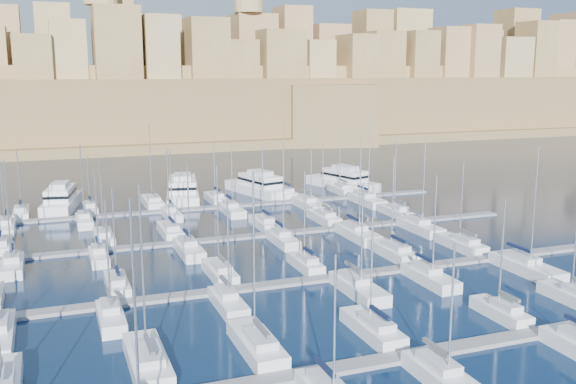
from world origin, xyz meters
name	(u,v)px	position (x,y,z in m)	size (l,w,h in m)	color
ground	(287,254)	(0.00, 0.00, 0.00)	(600.00, 600.00, 0.00)	black
pontoon_near	(423,353)	(0.00, -34.00, 0.20)	(84.00, 2.00, 0.40)	slate
pontoon_mid_near	(323,279)	(0.00, -12.00, 0.20)	(84.00, 2.00, 0.40)	slate
pontoon_mid_far	(264,235)	(0.00, 10.00, 0.20)	(84.00, 2.00, 0.40)	slate
pontoon_far	(226,206)	(0.00, 32.00, 0.20)	(84.00, 2.00, 0.40)	slate
sailboat_1	(148,361)	(-23.10, -28.09, 0.77)	(3.02, 10.06, 15.97)	white
sailboat_2	(257,344)	(-13.49, -28.24, 0.77)	(2.92, 9.75, 16.53)	white
sailboat_3	(373,328)	(-2.08, -28.61, 0.73)	(2.70, 9.00, 12.30)	white
sailboat_4	(501,312)	(12.12, -29.38, 0.72)	(2.23, 7.43, 12.59)	white
sailboat_5	(575,297)	(22.30, -28.76, 0.72)	(2.61, 8.70, 12.21)	white
sailboat_9	(444,378)	(-1.49, -39.39, 0.73)	(2.70, 9.02, 12.22)	white
sailboat_13	(117,285)	(-23.40, -7.16, 0.72)	(2.37, 7.89, 12.19)	white
sailboat_14	(220,272)	(-11.25, -6.77, 0.74)	(2.61, 8.69, 13.96)	white
sailboat_15	(306,264)	(-0.25, -7.29, 0.72)	(2.29, 7.62, 12.69)	white
sailboat_16	(393,251)	(12.87, -6.37, 0.74)	(2.85, 9.50, 13.76)	white
sailboat_17	(462,244)	(23.66, -6.60, 0.73)	(2.71, 9.03, 12.58)	white
sailboat_19	(111,317)	(-25.03, -16.88, 0.73)	(2.39, 7.96, 12.91)	white
sailboat_20	(228,302)	(-13.07, -17.00, 0.72)	(2.47, 8.22, 11.96)	white
sailboat_21	(358,288)	(1.82, -17.82, 0.74)	(2.97, 9.89, 13.13)	white
sailboat_22	(430,277)	(11.41, -17.41, 0.74)	(2.72, 9.05, 13.31)	white
sailboat_23	(526,267)	(24.78, -18.27, 0.78)	(3.24, 10.80, 16.07)	white
sailboat_24	(1,246)	(-36.73, 15.18, 0.75)	(2.57, 8.57, 14.70)	white
sailboat_25	(104,237)	(-22.97, 15.17, 0.73)	(2.57, 8.56, 12.58)	white
sailboat_26	(170,231)	(-13.20, 15.45, 0.74)	(2.74, 9.13, 13.61)	white
sailboat_27	(264,223)	(1.70, 15.14, 0.74)	(2.55, 8.49, 13.56)	white
sailboat_28	(324,218)	(12.21, 15.34, 0.74)	(2.67, 8.91, 13.45)	white
sailboat_29	(396,211)	(25.71, 15.23, 0.73)	(2.61, 8.69, 13.38)	white
sailboat_30	(13,266)	(-34.89, 4.82, 0.75)	(2.57, 8.57, 14.49)	white
sailboat_31	(99,256)	(-24.46, 5.34, 0.72)	(2.26, 7.52, 12.57)	white
sailboat_32	(189,249)	(-12.68, 4.48, 0.74)	(2.78, 9.28, 12.93)	white
sailboat_33	(282,239)	(1.10, 4.94, 0.74)	(2.50, 8.33, 14.07)	white
sailboat_34	(357,233)	(12.64, 3.95, 0.77)	(3.10, 10.34, 15.99)	white
sailboat_35	(420,227)	(23.61, 4.18, 0.76)	(2.97, 9.89, 15.30)	white
sailboat_36	(21,213)	(-34.78, 37.03, 0.72)	(2.48, 8.28, 11.83)	white
sailboat_37	(90,208)	(-23.50, 36.67, 0.70)	(2.26, 7.54, 10.38)	white
sailboat_38	(153,202)	(-12.36, 37.91, 0.77)	(3.02, 10.06, 15.67)	white
sailboat_39	(216,198)	(-0.56, 37.24, 0.74)	(2.61, 8.71, 13.41)	white
sailboat_40	(284,193)	(13.48, 37.63, 0.76)	(2.85, 9.49, 15.01)	white
sailboat_41	(341,189)	(25.63, 37.25, 0.73)	(2.62, 8.72, 12.95)	white
sailboat_42	(6,227)	(-36.76, 26.58, 0.74)	(2.72, 9.06, 13.90)	white
sailboat_43	(84,221)	(-25.03, 27.05, 0.74)	(2.43, 8.11, 13.72)	white
sailboat_44	(171,214)	(-10.89, 27.06, 0.72)	(2.43, 8.09, 12.26)	white
sailboat_45	(232,210)	(-0.45, 26.55, 0.73)	(2.74, 9.13, 12.30)	white
sailboat_46	(309,204)	(13.98, 25.83, 0.77)	(3.18, 10.60, 15.27)	white
sailboat_47	(367,200)	(25.57, 25.75, 0.78)	(3.23, 10.75, 16.98)	white
motor_yacht_a	(61,200)	(-28.15, 41.31, 1.73)	(8.00, 16.89, 5.25)	white
motor_yacht_b	(183,190)	(-5.69, 42.90, 1.73)	(9.57, 20.33, 5.25)	white
motor_yacht_c	(259,186)	(9.58, 41.93, 1.73)	(9.66, 18.28, 5.25)	white
motor_yacht_d	(343,180)	(28.43, 41.99, 1.73)	(10.47, 18.41, 5.25)	white
fortified_city	(134,98)	(-0.19, 155.26, 14.74)	(460.00, 108.95, 59.52)	brown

